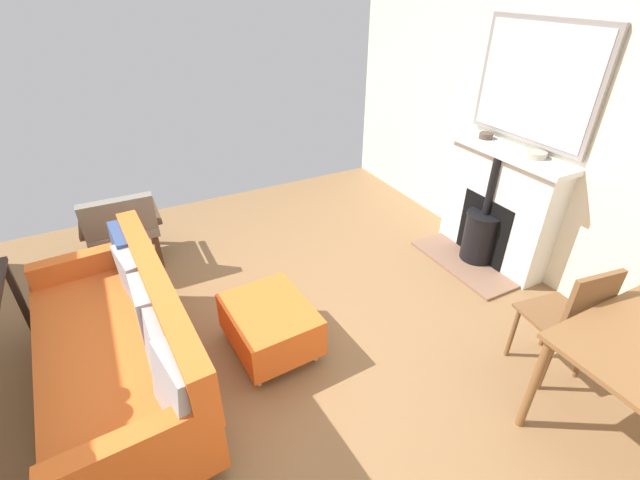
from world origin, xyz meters
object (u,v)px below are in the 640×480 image
object	(u,v)px
sofa	(124,346)
armchair_accent	(121,224)
mantel_bowl_near	(486,135)
ottoman	(270,324)
fireplace	(494,212)
dining_chair_near_fireplace	(571,316)
mantel_bowl_far	(536,154)

from	to	relation	value
sofa	armchair_accent	xyz separation A→B (m)	(-0.17, -1.53, 0.09)
mantel_bowl_near	ottoman	bearing A→B (deg)	11.60
fireplace	armchair_accent	distance (m)	3.45
sofa	fireplace	bearing A→B (deg)	-178.74
ottoman	mantel_bowl_near	bearing A→B (deg)	-168.40
dining_chair_near_fireplace	fireplace	bearing A→B (deg)	-118.39
fireplace	dining_chair_near_fireplace	xyz separation A→B (m)	(0.70, 1.30, 0.04)
dining_chair_near_fireplace	sofa	bearing A→B (deg)	-25.48
mantel_bowl_near	sofa	bearing A→B (deg)	6.64
armchair_accent	dining_chair_near_fireplace	world-z (taller)	dining_chair_near_fireplace
mantel_bowl_far	dining_chair_near_fireplace	world-z (taller)	mantel_bowl_far
fireplace	mantel_bowl_near	distance (m)	0.71
fireplace	mantel_bowl_far	distance (m)	0.68
mantel_bowl_near	dining_chair_near_fireplace	bearing A→B (deg)	65.16
dining_chair_near_fireplace	mantel_bowl_far	bearing A→B (deg)	-125.01
mantel_bowl_near	mantel_bowl_far	world-z (taller)	same
fireplace	ottoman	xyz separation A→B (m)	(2.33, 0.17, -0.26)
fireplace	mantel_bowl_near	bearing A→B (deg)	-98.10
fireplace	mantel_bowl_far	xyz separation A→B (m)	(-0.04, 0.23, 0.64)
mantel_bowl_near	dining_chair_near_fireplace	xyz separation A→B (m)	(0.75, 1.62, -0.60)
mantel_bowl_near	dining_chair_near_fireplace	distance (m)	1.88
fireplace	ottoman	size ratio (longest dim) A/B	1.68
mantel_bowl_near	ottoman	world-z (taller)	mantel_bowl_near
fireplace	armchair_accent	bearing A→B (deg)	-24.98
mantel_bowl_near	mantel_bowl_far	bearing A→B (deg)	90.00
mantel_bowl_far	dining_chair_near_fireplace	distance (m)	1.44
mantel_bowl_far	armchair_accent	size ratio (longest dim) A/B	0.21
mantel_bowl_far	dining_chair_near_fireplace	xyz separation A→B (m)	(0.75, 1.07, -0.60)
sofa	ottoman	bearing A→B (deg)	174.03
mantel_bowl_near	mantel_bowl_far	xyz separation A→B (m)	(-0.00, 0.55, -0.00)
fireplace	mantel_bowl_near	world-z (taller)	mantel_bowl_near
dining_chair_near_fireplace	mantel_bowl_near	bearing A→B (deg)	-114.84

